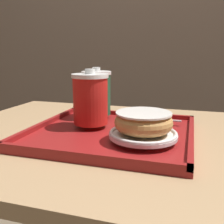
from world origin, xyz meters
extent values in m
cube|color=#7A6656|center=(0.00, 1.10, 1.20)|extent=(8.00, 0.05, 2.40)
cube|color=tan|center=(0.00, 0.00, 0.70)|extent=(0.96, 0.73, 0.03)
cube|color=maroon|center=(0.01, -0.02, 0.72)|extent=(0.41, 0.38, 0.01)
cube|color=maroon|center=(0.01, -0.20, 0.73)|extent=(0.41, 0.01, 0.01)
cube|color=maroon|center=(0.01, 0.17, 0.73)|extent=(0.41, 0.01, 0.01)
cube|color=maroon|center=(-0.19, -0.02, 0.73)|extent=(0.01, 0.38, 0.01)
cube|color=maroon|center=(0.21, -0.02, 0.73)|extent=(0.01, 0.38, 0.01)
cylinder|color=red|center=(-0.06, 0.00, 0.80)|extent=(0.09, 0.09, 0.12)
cylinder|color=white|center=(-0.06, 0.00, 0.87)|extent=(0.10, 0.10, 0.01)
cylinder|color=white|center=(-0.06, 0.00, 0.88)|extent=(0.03, 0.03, 0.01)
cylinder|color=#235638|center=(-0.08, 0.11, 0.80)|extent=(0.09, 0.09, 0.12)
cylinder|color=white|center=(-0.08, 0.11, 0.86)|extent=(0.09, 0.09, 0.01)
cylinder|color=white|center=(-0.08, 0.11, 0.88)|extent=(0.02, 0.02, 0.01)
cylinder|color=white|center=(0.10, -0.08, 0.74)|extent=(0.16, 0.16, 0.01)
torus|color=white|center=(0.10, -0.08, 0.75)|extent=(0.16, 0.16, 0.01)
torus|color=tan|center=(0.10, -0.08, 0.77)|extent=(0.13, 0.13, 0.04)
cylinder|color=white|center=(0.10, -0.08, 0.79)|extent=(0.13, 0.13, 0.00)
ellipsoid|color=silver|center=(0.04, 0.09, 0.74)|extent=(0.04, 0.02, 0.01)
cube|color=silver|center=(0.12, 0.09, 0.74)|extent=(0.12, 0.02, 0.00)
camera|label=1|loc=(0.20, -0.65, 0.92)|focal=42.00mm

